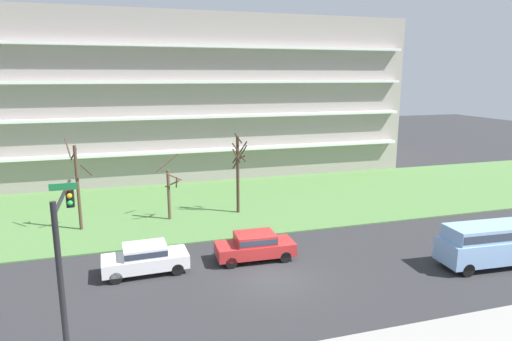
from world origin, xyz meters
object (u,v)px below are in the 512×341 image
object	(u,v)px
tree_far_left	(78,185)
sedan_red_center_right	(255,245)
sedan_white_center_left	(145,258)
traffic_signal_mast	(65,253)
tree_left	(170,190)
tree_center	(238,170)
van_blue_near_left	(487,242)

from	to	relation	value
tree_far_left	sedan_red_center_right	world-z (taller)	tree_far_left
sedan_white_center_left	traffic_signal_mast	bearing A→B (deg)	67.62
tree_left	sedan_red_center_right	bearing A→B (deg)	-66.45
tree_center	sedan_white_center_left	world-z (taller)	tree_center
sedan_white_center_left	sedan_red_center_right	distance (m)	6.02
tree_left	tree_center	distance (m)	5.22
tree_far_left	van_blue_near_left	bearing A→B (deg)	-30.29
van_blue_near_left	sedan_red_center_right	xyz separation A→B (m)	(-11.78, 4.50, -0.52)
tree_far_left	tree_center	distance (m)	11.14
sedan_white_center_left	van_blue_near_left	bearing A→B (deg)	163.66
tree_center	traffic_signal_mast	xyz separation A→B (m)	(-10.17, -16.42, 1.17)
traffic_signal_mast	van_blue_near_left	bearing A→B (deg)	8.69
tree_center	traffic_signal_mast	distance (m)	19.35
tree_center	sedan_red_center_right	world-z (taller)	tree_center
tree_left	traffic_signal_mast	distance (m)	17.22
tree_center	van_blue_near_left	size ratio (longest dim) A/B	1.16
tree_left	van_blue_near_left	distance (m)	20.38
tree_far_left	traffic_signal_mast	world-z (taller)	traffic_signal_mast
van_blue_near_left	sedan_white_center_left	bearing A→B (deg)	169.12
tree_left	tree_center	xyz separation A→B (m)	(5.10, 0.12, 1.12)
tree_far_left	sedan_white_center_left	distance (m)	9.21
tree_center	van_blue_near_left	xyz separation A→B (m)	(10.45, -13.27, -1.93)
tree_center	van_blue_near_left	bearing A→B (deg)	-51.78
van_blue_near_left	tree_left	bearing A→B (deg)	143.10
sedan_red_center_right	traffic_signal_mast	xyz separation A→B (m)	(-8.84, -7.65, 3.62)
tree_center	sedan_red_center_right	distance (m)	9.21
tree_left	traffic_signal_mast	size ratio (longest dim) A/B	0.71
van_blue_near_left	sedan_white_center_left	xyz separation A→B (m)	(-17.81, 4.50, -0.52)
tree_far_left	tree_left	size ratio (longest dim) A/B	1.33
tree_left	sedan_white_center_left	bearing A→B (deg)	-104.60
sedan_white_center_left	traffic_signal_mast	size ratio (longest dim) A/B	0.67
van_blue_near_left	traffic_signal_mast	size ratio (longest dim) A/B	0.80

